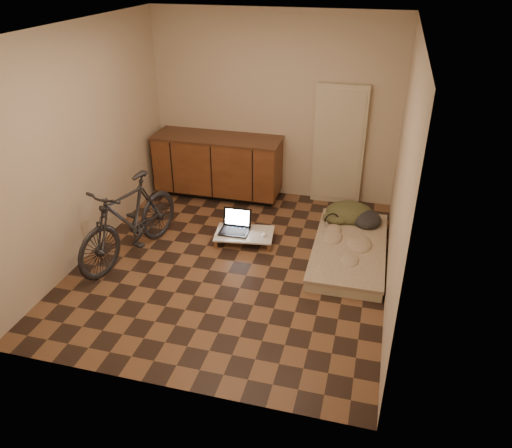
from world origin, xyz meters
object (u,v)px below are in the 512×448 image
(futon, at_px, (349,250))
(lap_desk, at_px, (244,234))
(bicycle, at_px, (129,216))
(laptop, at_px, (235,227))

(futon, relative_size, lap_desk, 2.28)
(bicycle, xyz_separation_m, lap_desk, (1.19, 0.67, -0.44))
(bicycle, xyz_separation_m, futon, (2.50, 0.67, -0.47))
(bicycle, relative_size, laptop, 4.50)
(bicycle, height_order, laptop, bicycle)
(futon, bearing_deg, laptop, 178.00)
(lap_desk, bearing_deg, futon, -7.85)
(laptop, bearing_deg, bicycle, -148.40)
(futon, height_order, laptop, laptop)
(bicycle, distance_m, futon, 2.63)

